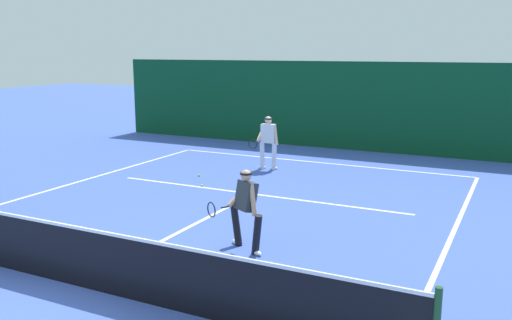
{
  "coord_description": "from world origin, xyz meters",
  "views": [
    {
      "loc": [
        6.26,
        -6.05,
        3.71
      ],
      "look_at": [
        0.26,
        5.97,
        1.0
      ],
      "focal_mm": 38.38,
      "sensor_mm": 36.0,
      "label": 1
    }
  ],
  "objects_px": {
    "player_far": "(268,140)",
    "tennis_ball": "(199,175)",
    "player_near": "(245,206)",
    "tennis_ball_extra": "(202,185)"
  },
  "relations": [
    {
      "from": "player_near",
      "to": "tennis_ball_extra",
      "type": "relative_size",
      "value": 23.51
    },
    {
      "from": "tennis_ball",
      "to": "tennis_ball_extra",
      "type": "bearing_deg",
      "value": -54.21
    },
    {
      "from": "player_far",
      "to": "tennis_ball",
      "type": "relative_size",
      "value": 25.47
    },
    {
      "from": "player_near",
      "to": "player_far",
      "type": "bearing_deg",
      "value": -39.26
    },
    {
      "from": "player_far",
      "to": "tennis_ball",
      "type": "height_order",
      "value": "player_far"
    },
    {
      "from": "tennis_ball",
      "to": "player_near",
      "type": "bearing_deg",
      "value": -49.59
    },
    {
      "from": "player_near",
      "to": "player_far",
      "type": "height_order",
      "value": "player_far"
    },
    {
      "from": "tennis_ball_extra",
      "to": "player_far",
      "type": "bearing_deg",
      "value": 76.82
    },
    {
      "from": "player_near",
      "to": "tennis_ball",
      "type": "bearing_deg",
      "value": -20.77
    },
    {
      "from": "player_far",
      "to": "tennis_ball",
      "type": "bearing_deg",
      "value": 46.99
    }
  ]
}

